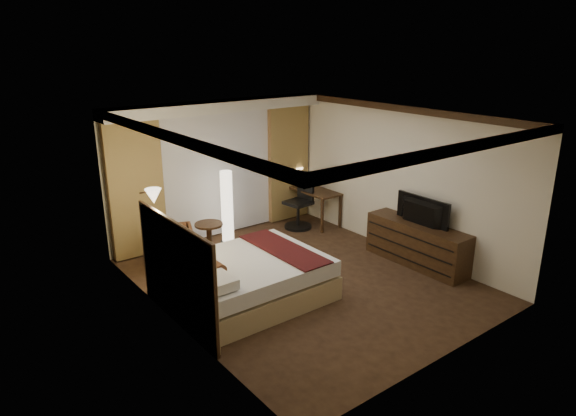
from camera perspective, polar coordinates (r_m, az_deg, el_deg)
floor at (r=8.56m, az=1.65°, el=-8.00°), size 4.50×5.50×0.01m
ceiling at (r=7.77m, az=1.83°, el=10.20°), size 4.50×5.50×0.01m
back_wall at (r=10.26m, az=-8.04°, el=4.30°), size 4.50×0.02×2.70m
left_wall at (r=6.94m, az=-12.85°, el=-2.76°), size 0.02×5.50×2.70m
right_wall at (r=9.59m, az=12.22°, el=3.09°), size 0.02×5.50×2.70m
crown_molding at (r=7.77m, az=1.82°, el=9.76°), size 4.50×5.50×0.12m
soffit at (r=9.82m, az=-7.63°, el=11.13°), size 4.50×0.50×0.20m
curtain_sheer at (r=10.22m, az=-7.80°, el=3.67°), size 2.48×0.04×2.45m
curtain_left_drape at (r=9.47m, az=-16.54°, el=1.92°), size 1.00×0.14×2.45m
curtain_right_drape at (r=11.08m, az=0.01°, el=4.98°), size 1.00×0.14×2.45m
wall_sconce at (r=7.69m, az=-14.73°, el=1.28°), size 0.24×0.24×0.24m
bed at (r=7.86m, az=-4.45°, el=-7.88°), size 2.25×1.76×0.66m
headboard at (r=7.19m, az=-12.18°, el=-7.13°), size 0.12×2.06×1.50m
armchair at (r=9.13m, az=-12.84°, el=-4.11°), size 0.96×0.93×0.77m
side_table at (r=9.63m, az=-8.73°, el=-3.31°), size 0.52×0.52×0.57m
floor_lamp at (r=9.90m, az=-6.79°, el=0.09°), size 0.31×0.31×1.45m
desk at (r=11.05m, az=2.80°, el=0.21°), size 0.55×1.27×0.75m
desk_lamp at (r=11.26m, az=1.25°, el=3.45°), size 0.18×0.18×0.34m
office_chair at (r=10.67m, az=1.13°, el=0.81°), size 0.64×0.64×1.19m
dresser at (r=9.29m, az=14.13°, el=-3.89°), size 0.50×1.94×0.75m
television at (r=9.03m, az=14.34°, el=0.12°), size 0.63×1.09×0.14m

